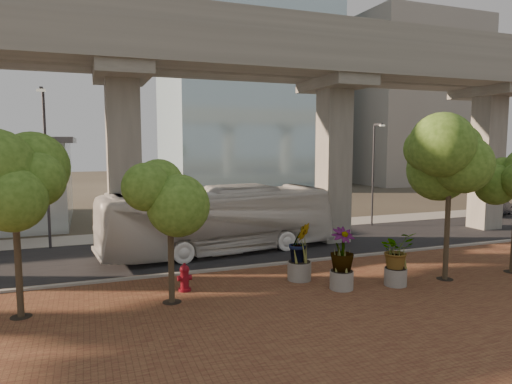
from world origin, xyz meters
name	(u,v)px	position (x,y,z in m)	size (l,w,h in m)	color
ground	(250,257)	(0.00, 0.00, 0.00)	(160.00, 160.00, 0.00)	#393229
brick_plaza	(326,309)	(0.00, -8.00, 0.03)	(70.00, 13.00, 0.06)	brown
asphalt_road	(238,249)	(0.00, 2.00, 0.02)	(90.00, 8.00, 0.04)	black
curb_strip	(264,266)	(0.00, -2.00, 0.08)	(70.00, 0.25, 0.16)	gray
far_sidewalk	(212,231)	(0.00, 7.50, 0.03)	(90.00, 3.00, 0.06)	gray
transit_viaduct	(237,117)	(0.00, 2.00, 7.29)	(72.00, 5.60, 12.40)	gray
midrise_block	(406,103)	(38.00, 36.00, 12.00)	(18.00, 16.00, 24.00)	gray
transit_bus	(220,221)	(-1.21, 1.43, 1.77)	(2.98, 12.71, 3.54)	silver
parked_car	(497,207)	(23.61, 5.93, 0.67)	(1.41, 4.06, 1.33)	black
fire_hydrant	(185,278)	(-4.30, -4.31, 0.59)	(0.56, 0.50, 1.11)	maroon
planter_front	(396,253)	(4.00, -6.63, 1.42)	(2.04, 2.04, 2.25)	#9F9B8F
planter_right	(342,252)	(1.66, -6.27, 1.56)	(2.32, 2.32, 2.48)	#9D998E
planter_left	(300,245)	(0.61, -4.57, 1.57)	(2.26, 2.26, 2.49)	#9F9890
street_tree_far_west	(13,180)	(-10.03, -5.08, 4.70)	(4.11, 4.11, 6.53)	#4A3B2A
street_tree_near_west	(170,193)	(-5.00, -5.42, 4.11)	(3.39, 3.39, 5.62)	#4A3B2A
street_tree_near_east	(450,162)	(6.53, -6.68, 5.09)	(4.14, 4.14, 6.94)	#4A3B2A
streetlamp_west	(46,157)	(-9.83, 5.66, 5.12)	(0.43, 1.27, 8.78)	#323137
streetlamp_east	(374,167)	(11.24, 5.40, 4.22)	(0.36, 1.05, 7.21)	#2C2D31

